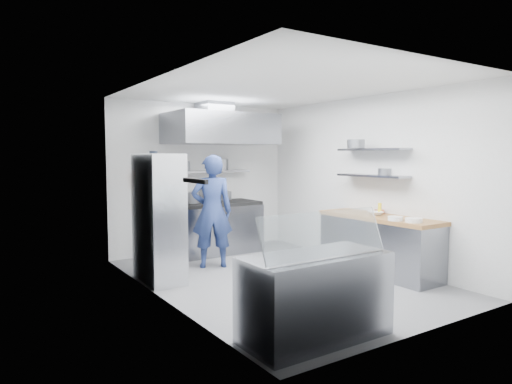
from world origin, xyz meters
TOP-DOWN VIEW (x-y plane):
  - floor at (0.00, 0.00)m, footprint 5.00×5.00m
  - ceiling at (0.00, 0.00)m, footprint 5.00×5.00m
  - wall_back at (0.00, 2.50)m, footprint 3.60×2.80m
  - wall_front at (0.00, -2.50)m, footprint 3.60×2.80m
  - wall_left at (-1.80, 0.00)m, footprint 2.80×5.00m
  - wall_right at (1.80, 0.00)m, footprint 2.80×5.00m
  - gas_range at (0.10, 2.10)m, footprint 1.60×0.80m
  - cooktop at (0.10, 2.10)m, footprint 1.57×0.78m
  - stock_pot_left at (-0.37, 2.16)m, footprint 0.28×0.28m
  - stock_pot_mid at (0.10, 2.36)m, footprint 0.36×0.36m
  - stock_pot_right at (0.42, 2.38)m, footprint 0.29×0.29m
  - over_range_shelf at (0.10, 2.34)m, footprint 1.60×0.30m
  - shelf_pot_a at (-0.44, 2.37)m, footprint 0.23×0.23m
  - shelf_pot_b at (0.40, 2.47)m, footprint 0.30×0.30m
  - extractor_hood at (0.10, 1.93)m, footprint 1.90×1.15m
  - hood_duct at (0.10, 2.15)m, footprint 0.55×0.55m
  - red_firebox at (-1.25, 2.44)m, footprint 0.22×0.10m
  - chef at (-0.48, 1.17)m, footprint 0.78×0.66m
  - wire_rack at (-1.53, 0.82)m, footprint 0.50×0.90m
  - rack_bin_a at (-1.53, 1.09)m, footprint 0.15×0.18m
  - rack_bin_b at (-1.53, 1.31)m, footprint 0.14×0.18m
  - rack_jar at (-1.48, 1.12)m, footprint 0.12×0.12m
  - knife_strip at (-1.78, -0.90)m, footprint 0.04×0.55m
  - prep_counter_base at (1.48, -0.60)m, footprint 0.62×2.00m
  - prep_counter_top at (1.48, -0.60)m, footprint 0.65×2.04m
  - plate_stack_a at (1.34, -1.35)m, footprint 0.23×0.23m
  - plate_stack_b at (1.26, -1.10)m, footprint 0.21×0.21m
  - copper_pan at (1.71, -0.41)m, footprint 0.15×0.15m
  - squeeze_bottle at (1.61, -0.50)m, footprint 0.06×0.06m
  - mixing_bowl at (1.48, -0.53)m, footprint 0.30×0.30m
  - wall_shelf_lower at (1.64, -0.30)m, footprint 0.30×1.30m
  - wall_shelf_upper at (1.64, -0.30)m, footprint 0.30×1.30m
  - shelf_pot_c at (1.76, -0.45)m, footprint 0.21×0.21m
  - shelf_pot_d at (1.47, -0.10)m, footprint 0.28×0.28m
  - display_case at (-1.00, -2.00)m, footprint 1.50×0.70m
  - display_glass at (-1.00, -2.12)m, footprint 1.47×0.19m

SIDE VIEW (x-z plane):
  - floor at x=0.00m, z-range 0.00..0.00m
  - prep_counter_base at x=1.48m, z-range 0.00..0.84m
  - display_case at x=-1.00m, z-range 0.00..0.85m
  - gas_range at x=0.10m, z-range 0.00..0.90m
  - rack_bin_a at x=-1.53m, z-range 0.72..0.88m
  - prep_counter_top at x=1.48m, z-range 0.84..0.90m
  - chef at x=-0.48m, z-range 0.00..1.83m
  - wire_rack at x=-1.53m, z-range 0.00..1.85m
  - mixing_bowl at x=1.48m, z-range 0.90..0.96m
  - cooktop at x=0.10m, z-range 0.90..0.96m
  - plate_stack_a at x=1.34m, z-range 0.90..0.96m
  - plate_stack_b at x=1.26m, z-range 0.90..0.96m
  - copper_pan at x=1.71m, z-range 0.90..0.96m
  - squeeze_bottle at x=1.61m, z-range 0.90..1.08m
  - stock_pot_right at x=0.42m, z-range 0.96..1.12m
  - stock_pot_left at x=-0.37m, z-range 0.96..1.16m
  - display_glass at x=-1.00m, z-range 0.86..1.28m
  - stock_pot_mid at x=0.10m, z-range 0.96..1.20m
  - rack_bin_b at x=-1.53m, z-range 1.22..1.38m
  - wall_back at x=0.00m, z-range 1.39..1.41m
  - wall_front at x=0.00m, z-range 1.39..1.41m
  - wall_left at x=-1.80m, z-range 1.39..1.41m
  - wall_right at x=1.80m, z-range 1.39..1.41m
  - red_firebox at x=-1.25m, z-range 1.29..1.55m
  - wall_shelf_lower at x=1.64m, z-range 1.48..1.52m
  - over_range_shelf at x=0.10m, z-range 1.50..1.54m
  - knife_strip at x=-1.78m, z-range 1.53..1.57m
  - shelf_pot_c at x=1.76m, z-range 1.52..1.62m
  - shelf_pot_a at x=-0.44m, z-range 1.54..1.72m
  - shelf_pot_b at x=0.40m, z-range 1.54..1.76m
  - rack_jar at x=-1.48m, z-range 1.71..1.89m
  - wall_shelf_upper at x=1.64m, z-range 1.90..1.94m
  - shelf_pot_d at x=1.47m, z-range 1.94..2.08m
  - extractor_hood at x=0.10m, z-range 2.02..2.57m
  - hood_duct at x=0.10m, z-range 2.56..2.80m
  - ceiling at x=0.00m, z-range 2.80..2.80m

